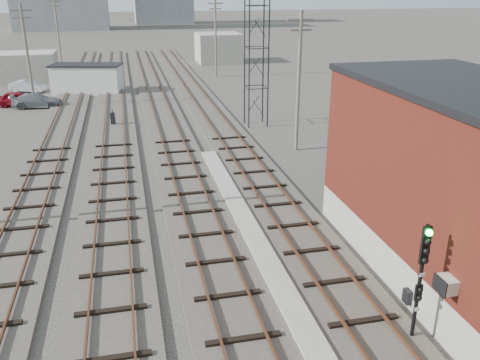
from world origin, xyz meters
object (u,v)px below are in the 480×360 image
object	(u,v)px
car_grey	(37,101)
switch_stand	(113,119)
signal_mast	(421,275)
car_silver	(28,86)
car_red	(18,99)
site_trailer	(87,79)

from	to	relation	value
car_grey	switch_stand	bearing A→B (deg)	-137.27
signal_mast	car_silver	bearing A→B (deg)	111.94
signal_mast	car_red	distance (m)	41.80
signal_mast	car_grey	bearing A→B (deg)	113.49
site_trailer	car_silver	xyz separation A→B (m)	(-6.09, 1.92, -0.86)
site_trailer	car_red	distance (m)	7.69
switch_stand	site_trailer	distance (m)	14.31
signal_mast	car_red	bearing A→B (deg)	115.21
car_red	car_silver	size ratio (longest dim) A/B	1.05
switch_stand	car_silver	distance (m)	18.17
signal_mast	switch_stand	bearing A→B (deg)	108.01
switch_stand	car_red	distance (m)	12.59
switch_stand	car_grey	size ratio (longest dim) A/B	0.30
car_red	car_grey	size ratio (longest dim) A/B	0.89
car_red	car_silver	world-z (taller)	car_red
site_trailer	car_grey	bearing A→B (deg)	-112.57
signal_mast	car_red	size ratio (longest dim) A/B	1.03
switch_stand	car_grey	bearing A→B (deg)	142.25
car_red	car_grey	xyz separation A→B (m)	(1.80, -1.01, -0.03)
site_trailer	car_grey	world-z (taller)	site_trailer
site_trailer	car_red	size ratio (longest dim) A/B	1.90
switch_stand	car_red	xyz separation A→B (m)	(-8.52, 9.27, 0.05)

